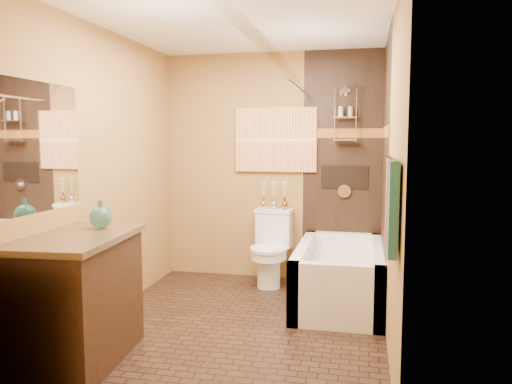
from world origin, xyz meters
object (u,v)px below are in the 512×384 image
(sunset_painting, at_px, (276,140))
(toilet, at_px, (271,248))
(vanity, at_px, (77,299))
(bathtub, at_px, (340,280))

(sunset_painting, distance_m, toilet, 1.18)
(sunset_painting, bearing_deg, toilet, -90.00)
(sunset_painting, xyz_separation_m, vanity, (-0.97, -2.41, -1.10))
(bathtub, xyz_separation_m, toilet, (-0.75, 0.46, 0.18))
(sunset_painting, distance_m, bathtub, 1.69)
(sunset_painting, relative_size, toilet, 1.13)
(sunset_painting, xyz_separation_m, toilet, (-0.00, -0.26, -1.15))
(bathtub, bearing_deg, vanity, -135.67)
(bathtub, height_order, vanity, vanity)
(bathtub, height_order, toilet, toilet)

